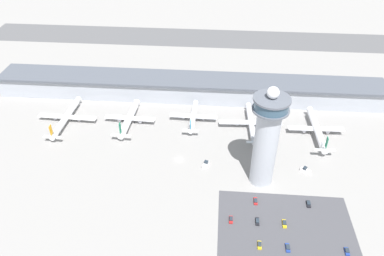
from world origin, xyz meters
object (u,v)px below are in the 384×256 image
at_px(service_truck_fuel, 206,164).
at_px(service_truck_catering, 268,151).
at_px(airplane_gate_bravo, 129,118).
at_px(service_truck_baggage, 305,170).
at_px(airplane_gate_echo, 317,129).
at_px(car_blue_compact, 259,245).
at_px(car_green_van, 347,251).
at_px(airplane_gate_delta, 251,123).
at_px(car_grey_coupe, 308,204).
at_px(car_maroon_suv, 231,220).
at_px(airplane_gate_alpha, 66,117).
at_px(airplane_gate_charlie, 193,116).
at_px(car_red_hatchback, 284,224).
at_px(control_tower, 266,138).
at_px(car_silver_sedan, 288,248).
at_px(car_black_suv, 257,221).
at_px(car_white_wagon, 256,201).

bearing_deg(service_truck_fuel, service_truck_catering, 22.66).
bearing_deg(airplane_gate_bravo, service_truck_baggage, -19.50).
height_order(airplane_gate_echo, service_truck_baggage, airplane_gate_echo).
bearing_deg(car_blue_compact, service_truck_baggage, 60.92).
bearing_deg(car_green_van, airplane_gate_delta, 112.96).
distance_m(airplane_gate_echo, car_grey_coupe, 61.62).
height_order(airplane_gate_bravo, service_truck_baggage, airplane_gate_bravo).
bearing_deg(car_blue_compact, car_green_van, -0.41).
xyz_separation_m(car_maroon_suv, car_grey_coupe, (38.95, 13.19, 0.03)).
height_order(airplane_gate_alpha, car_grey_coupe, airplane_gate_alpha).
bearing_deg(car_grey_coupe, airplane_gate_charlie, 133.00).
height_order(car_red_hatchback, car_green_van, same).
distance_m(control_tower, airplane_gate_delta, 53.61).
height_order(airplane_gate_bravo, car_silver_sedan, airplane_gate_bravo).
bearing_deg(car_black_suv, airplane_gate_bravo, 135.97).
height_order(car_red_hatchback, car_silver_sedan, car_silver_sedan).
height_order(control_tower, car_grey_coupe, control_tower).
bearing_deg(car_silver_sedan, car_red_hatchback, 89.63).
distance_m(service_truck_baggage, car_grey_coupe, 24.79).
distance_m(airplane_gate_charlie, car_maroon_suv, 85.10).
relative_size(airplane_gate_echo, car_black_suv, 9.50).
bearing_deg(control_tower, airplane_gate_charlie, 127.97).
relative_size(service_truck_catering, car_grey_coupe, 1.47).
xyz_separation_m(airplane_gate_bravo, car_blue_compact, (78.73, -89.40, -3.53)).
height_order(control_tower, car_blue_compact, control_tower).
height_order(airplane_gate_delta, service_truck_baggage, airplane_gate_delta).
xyz_separation_m(airplane_gate_delta, service_truck_baggage, (28.53, -38.99, -3.22)).
bearing_deg(car_white_wagon, airplane_gate_echo, 55.79).
height_order(control_tower, service_truck_catering, control_tower).
bearing_deg(service_truck_baggage, car_green_van, -79.19).
bearing_deg(car_silver_sedan, car_maroon_suv, 150.93).
bearing_deg(car_red_hatchback, car_blue_compact, -133.82).
distance_m(airplane_gate_delta, car_blue_compact, 90.46).
relative_size(car_black_suv, car_silver_sedan, 1.03).
relative_size(car_black_suv, car_green_van, 1.12).
bearing_deg(airplane_gate_echo, car_blue_compact, -115.09).
height_order(airplane_gate_alpha, car_maroon_suv, airplane_gate_alpha).
bearing_deg(car_black_suv, car_blue_compact, -89.43).
xyz_separation_m(airplane_gate_charlie, airplane_gate_echo, (77.91, -8.39, 0.54)).
bearing_deg(airplane_gate_echo, car_silver_sedan, -107.84).
relative_size(control_tower, service_truck_catering, 8.72).
bearing_deg(airplane_gate_alpha, control_tower, -19.89).
xyz_separation_m(car_black_suv, car_red_hatchback, (12.72, -0.31, -0.00)).
relative_size(car_black_suv, car_blue_compact, 1.05).
height_order(airplane_gate_delta, car_blue_compact, airplane_gate_delta).
xyz_separation_m(airplane_gate_delta, car_blue_compact, (-0.04, -90.39, -3.74)).
distance_m(airplane_gate_echo, service_truck_baggage, 37.28).
relative_size(car_grey_coupe, car_white_wagon, 0.94).
xyz_separation_m(airplane_gate_charlie, service_truck_catering, (46.44, -28.12, -3.18)).
height_order(car_blue_compact, car_red_hatchback, car_red_hatchback).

